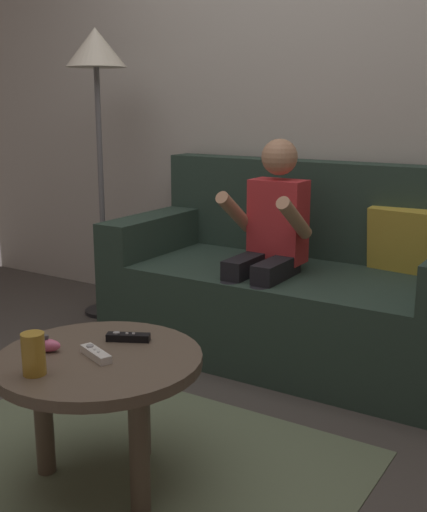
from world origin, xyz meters
TOP-DOWN VIEW (x-y plane):
  - ground_plane at (0.00, 0.00)m, footprint 9.73×9.73m
  - wall_back at (0.00, 1.60)m, footprint 4.86×0.05m
  - couch at (0.12, 1.21)m, footprint 1.71×0.80m
  - person_seated_on_couch at (0.06, 1.02)m, footprint 0.35×0.43m
  - coffee_table at (0.08, -0.13)m, footprint 0.63×0.63m
  - area_rug at (0.08, -0.13)m, footprint 1.48×1.33m
  - game_remote_white_near_edge at (0.08, -0.15)m, footprint 0.14×0.08m
  - nunchuk_pink at (-0.08, -0.19)m, footprint 0.10×0.07m
  - game_remote_black_far_corner at (0.07, 0.01)m, footprint 0.14×0.10m
  - soda_can at (0.02, -0.33)m, footprint 0.07×0.07m
  - floor_lamp at (-1.06, 1.17)m, footprint 0.32×0.32m

SIDE VIEW (x-z plane):
  - ground_plane at x=0.00m, z-range 0.00..0.00m
  - area_rug at x=0.08m, z-range 0.00..0.01m
  - couch at x=0.12m, z-range -0.13..0.76m
  - coffee_table at x=0.08m, z-range 0.15..0.58m
  - game_remote_white_near_edge at x=0.08m, z-range 0.43..0.46m
  - game_remote_black_far_corner at x=0.07m, z-range 0.43..0.46m
  - nunchuk_pink at x=-0.08m, z-range 0.42..0.48m
  - soda_can at x=0.02m, z-range 0.43..0.55m
  - person_seated_on_couch at x=0.06m, z-range 0.07..1.09m
  - wall_back at x=0.00m, z-range 0.00..2.50m
  - floor_lamp at x=-1.06m, z-range 0.57..2.13m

